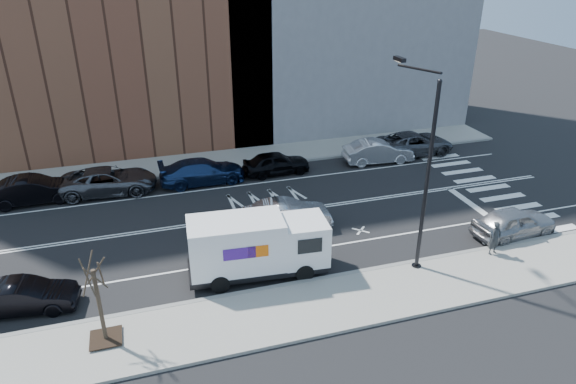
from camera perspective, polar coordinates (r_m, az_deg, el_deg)
ground at (r=29.07m, az=-5.49°, el=-2.92°), size 120.00×120.00×0.00m
sidewalk_near at (r=21.86m, az=-0.53°, el=-13.31°), size 44.00×3.60×0.15m
sidewalk_far at (r=36.92m, az=-8.36°, el=3.42°), size 44.00×3.60×0.15m
curb_near at (r=23.23m, az=-1.82°, el=-10.63°), size 44.00×0.25×0.17m
curb_far at (r=35.27m, az=-7.88°, el=2.39°), size 44.00×0.25×0.17m
crosswalk at (r=35.43m, az=20.69°, el=0.88°), size 3.00×14.00×0.01m
road_markings at (r=29.07m, az=-5.49°, el=-2.92°), size 40.00×8.60×0.01m
streetlight at (r=23.40m, az=14.73°, el=2.80°), size 0.44×4.02×9.34m
street_tree at (r=20.91m, az=-20.07°, el=-12.46°), size 1.20×1.20×3.75m
fedex_van at (r=23.50m, az=-3.49°, el=-5.95°), size 6.56×2.67×2.93m
far_parked_b at (r=33.91m, az=-26.46°, el=0.20°), size 5.03×1.94×1.63m
far_parked_c at (r=33.50m, az=-19.31°, el=1.19°), size 5.90×2.99×1.60m
far_parked_d at (r=33.46m, az=-9.49°, el=2.29°), size 5.50×2.32×1.58m
far_parked_e at (r=34.40m, az=-1.31°, el=3.25°), size 4.50×1.90×1.52m
far_parked_f at (r=36.82m, az=9.97°, el=4.46°), size 5.01×2.06×1.61m
far_parked_g at (r=38.87m, az=13.77°, el=5.27°), size 5.98×2.84×1.65m
driving_sedan at (r=27.62m, az=-0.11°, el=-2.57°), size 4.88×2.08×1.57m
near_parked_rear_a at (r=24.33m, az=-27.23°, el=-10.30°), size 4.33×1.97×1.38m
near_parked_front at (r=29.40m, az=23.81°, el=-3.09°), size 4.75×2.22×1.58m
pedestrian at (r=26.99m, az=22.04°, el=-4.78°), size 0.71×0.55×1.73m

